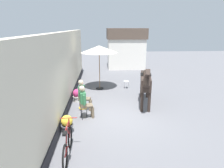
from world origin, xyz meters
TOP-DOWN VIEW (x-y plane):
  - ground_plane at (0.00, 3.00)m, footprint 40.00×40.00m
  - pub_facade_wall at (-2.55, 1.50)m, footprint 0.34×14.00m
  - distant_cottage at (1.40, 10.49)m, footprint 3.40×2.60m
  - seated_visitor_near at (-1.59, -0.16)m, footprint 0.61×0.48m
  - seated_visitor_far at (-1.71, 0.72)m, footprint 0.61×0.48m
  - saddled_horse_center at (1.17, 1.19)m, footprint 0.84×2.97m
  - flower_planter_near at (-2.13, -1.29)m, footprint 0.43×0.43m
  - flower_planter_far at (-2.11, 1.82)m, footprint 0.43×0.43m
  - leaning_bicycle at (-1.88, -2.75)m, footprint 0.50×1.76m
  - cafe_parasol at (-0.97, 3.92)m, footprint 2.10×2.10m
  - spare_stool_white at (0.63, 3.92)m, footprint 0.32×0.32m

SIDE VIEW (x-z plane):
  - ground_plane at x=0.00m, z-range 0.00..0.00m
  - flower_planter_near at x=-2.13m, z-range 0.01..0.65m
  - flower_planter_far at x=-2.11m, z-range 0.01..0.65m
  - leaning_bicycle at x=-1.88m, z-range -0.11..0.91m
  - spare_stool_white at x=0.63m, z-range 0.17..0.63m
  - seated_visitor_near at x=-1.59m, z-range 0.08..1.47m
  - seated_visitor_far at x=-1.71m, z-range 0.08..1.47m
  - saddled_horse_center at x=1.17m, z-range 0.13..2.19m
  - pub_facade_wall at x=-2.55m, z-range -0.16..3.24m
  - distant_cottage at x=1.40m, z-range 0.05..3.55m
  - cafe_parasol at x=-0.97m, z-range 1.07..3.65m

